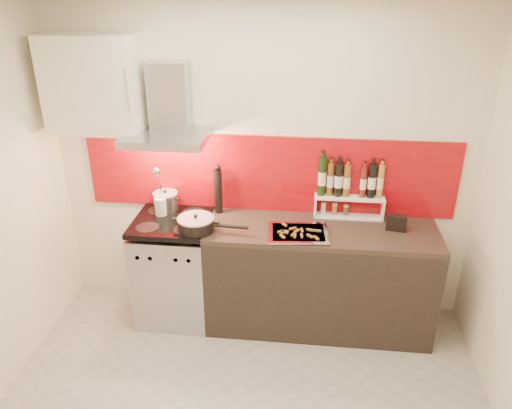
# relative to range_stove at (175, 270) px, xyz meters

# --- Properties ---
(back_wall) EXTENTS (3.40, 0.02, 2.60)m
(back_wall) POSITION_rel_range_stove_xyz_m (0.70, 0.30, 0.86)
(back_wall) COLOR silver
(back_wall) RESTS_ON ground
(backsplash) EXTENTS (3.00, 0.02, 0.64)m
(backsplash) POSITION_rel_range_stove_xyz_m (0.75, 0.29, 0.78)
(backsplash) COLOR maroon
(backsplash) RESTS_ON back_wall
(range_stove) EXTENTS (0.60, 0.60, 0.91)m
(range_stove) POSITION_rel_range_stove_xyz_m (0.00, 0.00, 0.00)
(range_stove) COLOR #B7B7BA
(range_stove) RESTS_ON ground
(counter) EXTENTS (1.80, 0.60, 0.90)m
(counter) POSITION_rel_range_stove_xyz_m (1.20, 0.00, 0.01)
(counter) COLOR black
(counter) RESTS_ON ground
(range_hood) EXTENTS (0.62, 0.50, 0.61)m
(range_hood) POSITION_rel_range_stove_xyz_m (0.00, 0.14, 1.30)
(range_hood) COLOR #B7B7BA
(range_hood) RESTS_ON back_wall
(upper_cabinet) EXTENTS (0.70, 0.35, 0.72)m
(upper_cabinet) POSITION_rel_range_stove_xyz_m (-0.55, 0.13, 1.51)
(upper_cabinet) COLOR white
(upper_cabinet) RESTS_ON back_wall
(stock_pot) EXTENTS (0.21, 0.21, 0.18)m
(stock_pot) POSITION_rel_range_stove_xyz_m (-0.09, 0.18, 0.55)
(stock_pot) COLOR #B7B7BA
(stock_pot) RESTS_ON range_stove
(saute_pan) EXTENTS (0.55, 0.28, 0.13)m
(saute_pan) POSITION_rel_range_stove_xyz_m (0.24, -0.14, 0.52)
(saute_pan) COLOR black
(saute_pan) RESTS_ON range_stove
(utensil_jar) EXTENTS (0.09, 0.14, 0.45)m
(utensil_jar) POSITION_rel_range_stove_xyz_m (-0.10, 0.07, 0.59)
(utensil_jar) COLOR silver
(utensil_jar) RESTS_ON range_stove
(pepper_mill) EXTENTS (0.07, 0.07, 0.42)m
(pepper_mill) POSITION_rel_range_stove_xyz_m (0.35, 0.21, 0.66)
(pepper_mill) COLOR black
(pepper_mill) RESTS_ON counter
(step_shelf) EXTENTS (0.56, 0.15, 0.50)m
(step_shelf) POSITION_rel_range_stove_xyz_m (1.39, 0.24, 0.69)
(step_shelf) COLOR white
(step_shelf) RESTS_ON counter
(caddy_box) EXTENTS (0.16, 0.09, 0.13)m
(caddy_box) POSITION_rel_range_stove_xyz_m (1.76, 0.05, 0.52)
(caddy_box) COLOR black
(caddy_box) RESTS_ON counter
(baking_tray) EXTENTS (0.47, 0.38, 0.03)m
(baking_tray) POSITION_rel_range_stove_xyz_m (1.02, -0.12, 0.47)
(baking_tray) COLOR silver
(baking_tray) RESTS_ON counter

